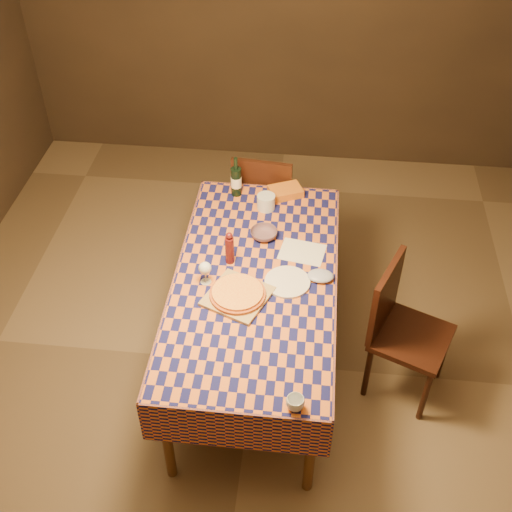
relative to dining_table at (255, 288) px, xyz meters
name	(u,v)px	position (x,y,z in m)	size (l,w,h in m)	color
room	(255,198)	(0.00, 0.00, 0.66)	(5.00, 5.10, 2.70)	brown
dining_table	(255,288)	(0.00, 0.00, 0.00)	(0.94, 1.84, 0.77)	brown
cutting_board	(238,296)	(-0.08, -0.16, 0.09)	(0.32, 0.32, 0.02)	#A5894D
pizza	(238,293)	(-0.08, -0.16, 0.11)	(0.32, 0.32, 0.03)	#A5491B
pepper_mill	(230,249)	(-0.16, 0.13, 0.18)	(0.06, 0.06, 0.22)	#471011
bowl	(264,234)	(0.01, 0.37, 0.10)	(0.17, 0.17, 0.05)	#5F434F
wine_glass	(205,269)	(-0.28, -0.06, 0.18)	(0.07, 0.07, 0.15)	silver
wine_bottle	(236,181)	(-0.21, 0.80, 0.18)	(0.09, 0.09, 0.29)	black
deli_tub	(266,202)	(0.00, 0.67, 0.13)	(0.12, 0.12, 0.10)	silver
takeout_container	(286,191)	(0.11, 0.83, 0.10)	(0.21, 0.15, 0.05)	#C06519
white_plate	(287,282)	(0.19, -0.02, 0.08)	(0.26, 0.26, 0.02)	silver
tumbler	(295,403)	(0.28, -0.86, 0.11)	(0.09, 0.09, 0.07)	silver
flour_patch	(302,252)	(0.26, 0.26, 0.08)	(0.26, 0.20, 0.00)	silver
flour_bag	(321,276)	(0.37, 0.04, 0.10)	(0.15, 0.11, 0.04)	#979FC1
chair_far	(264,200)	(-0.05, 1.08, -0.17)	(0.46, 0.47, 0.93)	black
chair_right	(400,324)	(0.86, -0.04, -0.17)	(0.56, 0.55, 0.93)	black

